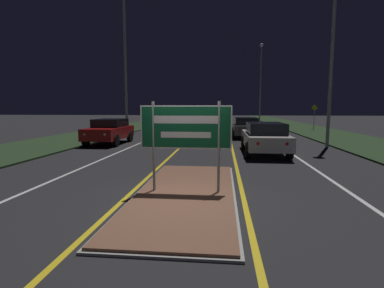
# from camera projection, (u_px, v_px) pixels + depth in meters

# --- Properties ---
(ground_plane) EXTENTS (160.00, 160.00, 0.00)m
(ground_plane) POSITION_uv_depth(u_px,v_px,m) (183.00, 201.00, 7.07)
(ground_plane) COLOR #232326
(median_island) EXTENTS (2.48, 6.58, 0.10)m
(median_island) POSITION_uv_depth(u_px,v_px,m) (186.00, 193.00, 7.56)
(median_island) COLOR #999993
(median_island) RESTS_ON ground_plane
(verge_left) EXTENTS (5.00, 100.00, 0.08)m
(verge_left) POSITION_uv_depth(u_px,v_px,m) (110.00, 131.00, 27.78)
(verge_left) COLOR #23381E
(verge_left) RESTS_ON ground_plane
(verge_right) EXTENTS (5.00, 100.00, 0.08)m
(verge_right) POSITION_uv_depth(u_px,v_px,m) (322.00, 133.00, 25.85)
(verge_right) COLOR #23381E
(verge_right) RESTS_ON ground_plane
(centre_line_yellow_left) EXTENTS (0.12, 70.00, 0.01)m
(centre_line_yellow_left) POSITION_uv_depth(u_px,v_px,m) (201.00, 128.00, 31.90)
(centre_line_yellow_left) COLOR gold
(centre_line_yellow_left) RESTS_ON ground_plane
(centre_line_yellow_right) EXTENTS (0.12, 70.00, 0.01)m
(centre_line_yellow_right) POSITION_uv_depth(u_px,v_px,m) (228.00, 129.00, 31.61)
(centre_line_yellow_right) COLOR gold
(centre_line_yellow_right) RESTS_ON ground_plane
(lane_line_white_left) EXTENTS (0.12, 70.00, 0.01)m
(lane_line_white_left) POSITION_uv_depth(u_px,v_px,m) (175.00, 128.00, 32.18)
(lane_line_white_left) COLOR silver
(lane_line_white_left) RESTS_ON ground_plane
(lane_line_white_right) EXTENTS (0.12, 70.00, 0.01)m
(lane_line_white_right) POSITION_uv_depth(u_px,v_px,m) (254.00, 129.00, 31.33)
(lane_line_white_right) COLOR silver
(lane_line_white_right) RESTS_ON ground_plane
(edge_line_white_left) EXTENTS (0.10, 70.00, 0.01)m
(edge_line_white_left) POSITION_uv_depth(u_px,v_px,m) (148.00, 128.00, 32.49)
(edge_line_white_left) COLOR silver
(edge_line_white_left) RESTS_ON ground_plane
(edge_line_white_right) EXTENTS (0.10, 70.00, 0.01)m
(edge_line_white_right) POSITION_uv_depth(u_px,v_px,m) (284.00, 129.00, 31.03)
(edge_line_white_right) COLOR silver
(edge_line_white_right) RESTS_ON ground_plane
(highway_sign) EXTENTS (2.26, 0.07, 2.25)m
(highway_sign) POSITION_uv_depth(u_px,v_px,m) (186.00, 130.00, 7.36)
(highway_sign) COLOR #9E9E99
(highway_sign) RESTS_ON median_island
(streetlight_left_near) EXTENTS (0.52, 0.52, 11.22)m
(streetlight_left_near) POSITION_uv_depth(u_px,v_px,m) (125.00, 42.00, 22.05)
(streetlight_left_near) COLOR #9E9E99
(streetlight_left_near) RESTS_ON ground_plane
(streetlight_right_near) EXTENTS (0.52, 0.52, 11.34)m
(streetlight_right_near) POSITION_uv_depth(u_px,v_px,m) (334.00, 14.00, 15.64)
(streetlight_right_near) COLOR #9E9E99
(streetlight_right_near) RESTS_ON ground_plane
(streetlight_right_far) EXTENTS (0.49, 0.49, 11.12)m
(streetlight_right_far) POSITION_uv_depth(u_px,v_px,m) (261.00, 75.00, 42.21)
(streetlight_right_far) COLOR #9E9E99
(streetlight_right_far) RESTS_ON ground_plane
(car_receding_0) EXTENTS (1.98, 4.83, 1.49)m
(car_receding_0) POSITION_uv_depth(u_px,v_px,m) (265.00, 137.00, 14.25)
(car_receding_0) COLOR silver
(car_receding_0) RESTS_ON ground_plane
(car_receding_1) EXTENTS (1.91, 4.27, 1.48)m
(car_receding_1) POSITION_uv_depth(u_px,v_px,m) (246.00, 127.00, 21.89)
(car_receding_1) COLOR #4C514C
(car_receding_1) RESTS_ON ground_plane
(car_approaching_0) EXTENTS (1.97, 4.25, 1.51)m
(car_approaching_0) POSITION_uv_depth(u_px,v_px,m) (109.00, 131.00, 18.15)
(car_approaching_0) COLOR maroon
(car_approaching_0) RESTS_ON ground_plane
(car_approaching_1) EXTENTS (1.98, 4.61, 1.41)m
(car_approaching_1) POSITION_uv_depth(u_px,v_px,m) (186.00, 124.00, 26.64)
(car_approaching_1) COLOR maroon
(car_approaching_1) RESTS_ON ground_plane
(car_approaching_2) EXTENTS (1.86, 4.53, 1.35)m
(car_approaching_2) POSITION_uv_depth(u_px,v_px,m) (168.00, 120.00, 35.29)
(car_approaching_2) COLOR #B7B7BC
(car_approaching_2) RESTS_ON ground_plane
(warning_sign) EXTENTS (0.60, 0.06, 2.40)m
(warning_sign) POSITION_uv_depth(u_px,v_px,m) (314.00, 115.00, 28.61)
(warning_sign) COLOR #9E9E99
(warning_sign) RESTS_ON verge_right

